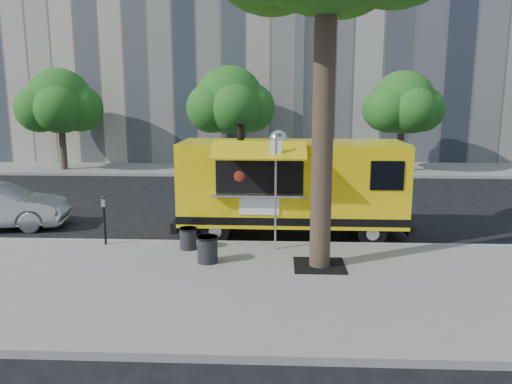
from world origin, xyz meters
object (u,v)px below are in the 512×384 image
(trash_bin_left, at_px, (188,238))
(far_tree_b, at_px, (230,100))
(sign_post, at_px, (276,185))
(trash_bin_right, at_px, (208,249))
(food_truck, at_px, (290,185))
(far_tree_a, at_px, (60,101))
(far_tree_c, at_px, (403,103))
(parking_meter, at_px, (104,214))

(trash_bin_left, bearing_deg, far_tree_b, 91.15)
(sign_post, distance_m, trash_bin_right, 2.38)
(far_tree_b, height_order, sign_post, far_tree_b)
(far_tree_b, distance_m, sign_post, 14.61)
(far_tree_b, distance_m, food_truck, 13.08)
(far_tree_a, height_order, far_tree_c, far_tree_a)
(far_tree_b, xyz_separation_m, trash_bin_left, (0.29, -14.34, -3.38))
(far_tree_c, height_order, trash_bin_right, far_tree_c)
(far_tree_b, relative_size, trash_bin_right, 8.66)
(food_truck, xyz_separation_m, trash_bin_right, (-2.03, -2.84, -1.06))
(trash_bin_right, bearing_deg, parking_meter, 155.86)
(far_tree_c, distance_m, trash_bin_left, 16.84)
(far_tree_b, bearing_deg, far_tree_c, -1.91)
(trash_bin_left, bearing_deg, parking_meter, 172.88)
(parking_meter, relative_size, food_truck, 0.20)
(food_truck, bearing_deg, trash_bin_left, -145.47)
(far_tree_a, relative_size, trash_bin_right, 8.43)
(trash_bin_left, relative_size, trash_bin_right, 0.88)
(parking_meter, bearing_deg, far_tree_c, 51.34)
(sign_post, distance_m, parking_meter, 4.64)
(far_tree_b, bearing_deg, parking_meter, -98.10)
(far_tree_a, height_order, food_truck, far_tree_a)
(sign_post, relative_size, food_truck, 0.45)
(far_tree_b, relative_size, far_tree_c, 1.06)
(far_tree_c, distance_m, parking_meter, 17.82)
(sign_post, distance_m, food_truck, 1.80)
(sign_post, xyz_separation_m, food_truck, (0.42, 1.72, -0.30))
(far_tree_c, bearing_deg, far_tree_a, -179.68)
(trash_bin_left, xyz_separation_m, trash_bin_right, (0.65, -1.03, 0.04))
(trash_bin_right, bearing_deg, food_truck, 54.47)
(far_tree_c, height_order, food_truck, far_tree_c)
(food_truck, bearing_deg, sign_post, -103.10)
(far_tree_c, xyz_separation_m, trash_bin_left, (-8.71, -14.04, -3.27))
(parking_meter, bearing_deg, trash_bin_right, -24.14)
(far_tree_c, bearing_deg, trash_bin_left, -121.83)
(far_tree_c, height_order, parking_meter, far_tree_c)
(parking_meter, bearing_deg, far_tree_a, 117.15)
(far_tree_a, relative_size, parking_meter, 4.01)
(trash_bin_left, bearing_deg, trash_bin_right, -57.65)
(food_truck, distance_m, trash_bin_left, 3.41)
(far_tree_a, relative_size, sign_post, 1.79)
(food_truck, height_order, trash_bin_right, food_truck)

